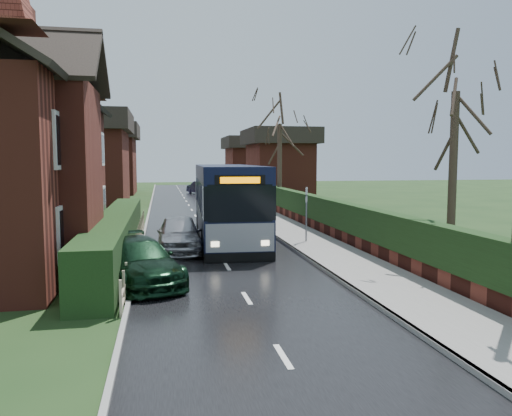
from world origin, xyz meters
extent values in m
plane|color=#29431C|center=(0.00, 0.00, 0.00)|extent=(140.00, 140.00, 0.00)
cube|color=black|center=(0.00, 10.00, 0.01)|extent=(6.00, 100.00, 0.02)
cube|color=slate|center=(4.25, 10.00, 0.07)|extent=(2.50, 100.00, 0.14)
cube|color=gray|center=(3.05, 10.00, 0.07)|extent=(0.12, 100.00, 0.14)
cube|color=gray|center=(-3.05, 10.00, 0.05)|extent=(0.12, 100.00, 0.10)
cube|color=black|center=(-3.90, 5.00, 0.80)|extent=(1.20, 16.00, 1.60)
cube|color=maroon|center=(5.80, 10.00, 0.30)|extent=(0.30, 50.00, 0.60)
cube|color=black|center=(5.80, 10.00, 1.20)|extent=(0.60, 50.00, 1.20)
cube|color=maroon|center=(-5.50, 2.00, 3.00)|extent=(2.50, 4.00, 6.00)
cube|color=brown|center=(-8.00, 9.00, 9.20)|extent=(0.90, 1.40, 2.20)
cube|color=silver|center=(-4.95, 0.00, 1.60)|extent=(0.08, 1.20, 1.60)
cube|color=black|center=(-4.92, 0.00, 1.60)|extent=(0.03, 0.95, 1.35)
cube|color=silver|center=(-4.95, 0.00, 4.20)|extent=(0.08, 1.20, 1.60)
cube|color=black|center=(-4.92, 0.00, 4.20)|extent=(0.03, 0.95, 1.35)
cube|color=silver|center=(-4.95, 4.00, 1.60)|extent=(0.08, 1.20, 1.60)
cube|color=black|center=(-4.92, 4.00, 1.60)|extent=(0.03, 0.95, 1.35)
cube|color=silver|center=(-4.95, 4.00, 4.20)|extent=(0.08, 1.20, 1.60)
cube|color=black|center=(-4.92, 4.00, 4.20)|extent=(0.03, 0.95, 1.35)
cube|color=silver|center=(-4.95, 8.00, 1.60)|extent=(0.08, 1.20, 1.60)
cube|color=black|center=(-4.92, 8.00, 1.60)|extent=(0.03, 0.95, 1.35)
cube|color=silver|center=(-4.95, 8.00, 4.20)|extent=(0.08, 1.20, 1.60)
cube|color=black|center=(-4.92, 8.00, 4.20)|extent=(0.03, 0.95, 1.35)
cube|color=silver|center=(-4.95, 10.50, 1.60)|extent=(0.08, 1.20, 1.60)
cube|color=black|center=(-4.92, 10.50, 1.60)|extent=(0.03, 0.95, 1.35)
cube|color=silver|center=(-4.95, 10.50, 4.20)|extent=(0.08, 1.20, 1.60)
cube|color=black|center=(-4.92, 10.50, 4.20)|extent=(0.03, 0.95, 1.35)
cube|color=black|center=(0.80, 8.18, 0.94)|extent=(3.06, 11.35, 1.17)
cube|color=black|center=(0.80, 8.18, 2.14)|extent=(3.08, 11.35, 1.23)
cube|color=black|center=(0.80, 8.18, 3.09)|extent=(3.06, 11.35, 0.68)
cube|color=black|center=(0.80, 8.18, 0.18)|extent=(3.06, 11.35, 0.36)
cube|color=gray|center=(0.55, 2.61, 0.92)|extent=(2.46, 0.23, 1.02)
cube|color=black|center=(0.55, 2.58, 2.15)|extent=(2.30, 0.18, 1.33)
cube|color=black|center=(0.55, 2.58, 2.97)|extent=(1.79, 0.16, 0.36)
cube|color=#FF8C00|center=(0.55, 2.54, 2.97)|extent=(1.41, 0.10, 0.23)
cube|color=black|center=(0.55, 2.60, 0.23)|extent=(2.51, 0.25, 0.31)
cube|color=#FFF2CC|center=(-0.35, 2.59, 0.72)|extent=(0.29, 0.06, 0.18)
cube|color=#FFF2CC|center=(1.44, 2.51, 0.72)|extent=(0.29, 0.06, 0.18)
cylinder|color=black|center=(-0.52, 4.63, 0.49)|extent=(0.33, 0.99, 0.98)
cylinder|color=black|center=(1.79, 4.53, 0.49)|extent=(0.33, 0.99, 0.98)
cylinder|color=black|center=(-0.19, 11.83, 0.49)|extent=(0.33, 0.99, 0.98)
cylinder|color=black|center=(2.12, 11.72, 0.49)|extent=(0.33, 0.99, 0.98)
imported|color=#B6B5BA|center=(-1.50, 5.19, 0.73)|extent=(1.75, 4.28, 1.45)
imported|color=black|center=(-2.90, 0.28, 0.67)|extent=(3.20, 4.96, 1.34)
imported|color=black|center=(2.00, 39.76, 0.71)|extent=(2.90, 4.54, 1.41)
cylinder|color=slate|center=(4.00, 6.00, 1.26)|extent=(0.07, 0.07, 2.51)
cube|color=silver|center=(4.00, 6.00, 2.33)|extent=(0.20, 0.37, 0.29)
cube|color=silver|center=(4.00, 6.00, 1.98)|extent=(0.17, 0.33, 0.25)
cylinder|color=#36281F|center=(7.88, 1.18, 3.01)|extent=(0.29, 0.29, 6.03)
cylinder|color=#382A21|center=(6.00, 19.39, 3.08)|extent=(0.33, 0.33, 6.16)
camera|label=1|loc=(-2.18, -14.72, 3.66)|focal=35.00mm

